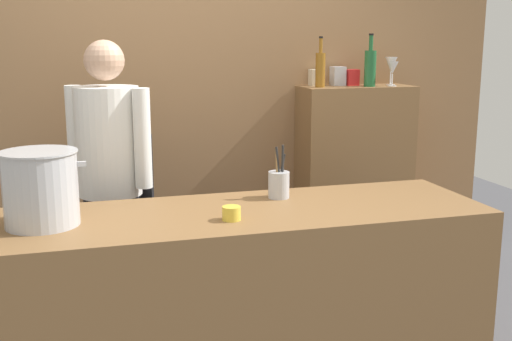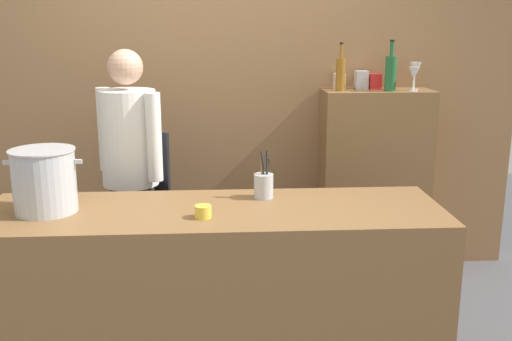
{
  "view_description": "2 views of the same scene",
  "coord_description": "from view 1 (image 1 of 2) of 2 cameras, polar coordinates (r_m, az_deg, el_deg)",
  "views": [
    {
      "loc": [
        -0.66,
        -2.65,
        1.66
      ],
      "look_at": [
        0.19,
        0.34,
        1.01
      ],
      "focal_mm": 43.86,
      "sensor_mm": 36.0,
      "label": 1
    },
    {
      "loc": [
        0.03,
        -2.85,
        1.81
      ],
      "look_at": [
        0.23,
        0.3,
        1.02
      ],
      "focal_mm": 41.64,
      "sensor_mm": 36.0,
      "label": 2
    }
  ],
  "objects": [
    {
      "name": "butter_jar",
      "position": [
        2.69,
        -2.25,
        -3.92
      ],
      "size": [
        0.08,
        0.08,
        0.06
      ],
      "primitive_type": "cylinder",
      "color": "yellow",
      "rests_on": "prep_counter"
    },
    {
      "name": "bar_cabinet",
      "position": [
        4.35,
        8.89,
        -1.32
      ],
      "size": [
        0.76,
        0.32,
        1.36
      ],
      "primitive_type": "cube",
      "color": "brown",
      "rests_on": "ground_plane"
    },
    {
      "name": "brick_back_panel",
      "position": [
        4.11,
        -6.75,
        9.56
      ],
      "size": [
        4.4,
        0.1,
        3.0
      ],
      "primitive_type": "cube",
      "color": "olive",
      "rests_on": "ground_plane"
    },
    {
      "name": "wine_bottle_green",
      "position": [
        4.21,
        10.37,
        9.26
      ],
      "size": [
        0.08,
        0.08,
        0.34
      ],
      "color": "#1E592D",
      "rests_on": "bar_cabinet"
    },
    {
      "name": "wine_glass_short",
      "position": [
        4.37,
        12.21,
        9.4
      ],
      "size": [
        0.08,
        0.08,
        0.19
      ],
      "color": "silver",
      "rests_on": "bar_cabinet"
    },
    {
      "name": "chef",
      "position": [
        3.45,
        -13.15,
        -0.07
      ],
      "size": [
        0.45,
        0.43,
        1.66
      ],
      "rotation": [
        0.0,
        0.0,
        2.43
      ],
      "color": "black",
      "rests_on": "ground_plane"
    },
    {
      "name": "wine_glass_tall",
      "position": [
        4.27,
        12.35,
        9.08
      ],
      "size": [
        0.08,
        0.08,
        0.16
      ],
      "color": "silver",
      "rests_on": "bar_cabinet"
    },
    {
      "name": "utensil_crock",
      "position": [
        3.05,
        2.1,
        -1.21
      ],
      "size": [
        0.1,
        0.1,
        0.26
      ],
      "color": "#B7BABF",
      "rests_on": "prep_counter"
    },
    {
      "name": "spice_tin_red",
      "position": [
        4.28,
        8.75,
        8.39
      ],
      "size": [
        0.08,
        0.08,
        0.11
      ],
      "primitive_type": "cube",
      "color": "red",
      "rests_on": "bar_cabinet"
    },
    {
      "name": "spice_tin_cream",
      "position": [
        4.24,
        5.46,
        8.44
      ],
      "size": [
        0.08,
        0.08,
        0.11
      ],
      "primitive_type": "cube",
      "color": "beige",
      "rests_on": "bar_cabinet"
    },
    {
      "name": "prep_counter",
      "position": [
        2.99,
        -1.83,
        -12.06
      ],
      "size": [
        2.32,
        0.7,
        0.9
      ],
      "primitive_type": "cube",
      "color": "brown",
      "rests_on": "ground_plane"
    },
    {
      "name": "spice_tin_silver",
      "position": [
        4.28,
        7.48,
        8.54
      ],
      "size": [
        0.09,
        0.09,
        0.13
      ],
      "primitive_type": "cube",
      "color": "#B2B2B7",
      "rests_on": "bar_cabinet"
    },
    {
      "name": "stockpot_large",
      "position": [
        2.73,
        -19.05,
        -1.55
      ],
      "size": [
        0.38,
        0.32,
        0.32
      ],
      "color": "#B7BABF",
      "rests_on": "prep_counter"
    },
    {
      "name": "wine_bottle_amber",
      "position": [
        4.1,
        5.89,
        9.22
      ],
      "size": [
        0.06,
        0.06,
        0.32
      ],
      "color": "#8C5919",
      "rests_on": "bar_cabinet"
    }
  ]
}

